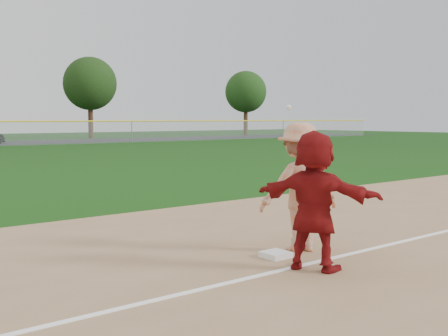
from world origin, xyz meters
TOP-DOWN VIEW (x-y plane):
  - ground at (0.00, 0.00)m, footprint 160.00×160.00m
  - foul_line at (0.00, -0.80)m, footprint 60.00×0.10m
  - first_base at (-0.32, -0.19)m, footprint 0.40×0.40m
  - base_runner at (-0.38, -1.04)m, footprint 1.29×1.95m
  - first_base_play at (0.31, -0.10)m, footprint 1.56×1.22m
  - tree_3 at (22.00, 52.80)m, footprint 6.00×6.00m
  - tree_4 at (44.00, 51.20)m, footprint 5.60×5.60m

SIDE VIEW (x-z plane):
  - ground at x=0.00m, z-range 0.00..0.00m
  - foul_line at x=0.00m, z-range 0.02..0.03m
  - first_base at x=-0.32m, z-range 0.02..0.11m
  - base_runner at x=-0.38m, z-range 0.02..2.04m
  - first_base_play at x=0.31m, z-range -0.12..2.28m
  - tree_4 at x=44.00m, z-range 1.51..10.18m
  - tree_3 at x=22.00m, z-range 1.57..10.76m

